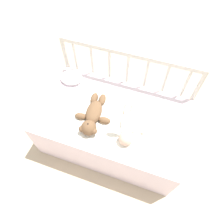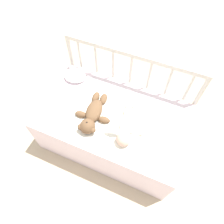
# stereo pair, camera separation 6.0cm
# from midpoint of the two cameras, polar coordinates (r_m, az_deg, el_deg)

# --- Properties ---
(ground_plane) EXTENTS (12.00, 12.00, 0.00)m
(ground_plane) POSITION_cam_midpoint_polar(r_m,az_deg,el_deg) (1.98, 1.05, -7.58)
(ground_plane) COLOR #C6B293
(crib_mattress) EXTENTS (1.20, 0.71, 0.44)m
(crib_mattress) POSITION_cam_midpoint_polar(r_m,az_deg,el_deg) (1.79, 1.16, -4.55)
(crib_mattress) COLOR silver
(crib_mattress) RESTS_ON ground_plane
(crib_rail) EXTENTS (1.20, 0.04, 0.76)m
(crib_rail) POSITION_cam_midpoint_polar(r_m,az_deg,el_deg) (1.74, 6.26, 10.81)
(crib_rail) COLOR beige
(crib_rail) RESTS_ON ground_plane
(blanket) EXTENTS (0.76, 0.49, 0.01)m
(blanket) POSITION_cam_midpoint_polar(r_m,az_deg,el_deg) (1.57, 0.56, -2.18)
(blanket) COLOR white
(blanket) RESTS_ON crib_mattress
(teddy_bear) EXTENTS (0.29, 0.41, 0.12)m
(teddy_bear) POSITION_cam_midpoint_polar(r_m,az_deg,el_deg) (1.55, -4.49, -0.84)
(teddy_bear) COLOR brown
(teddy_bear) RESTS_ON crib_mattress
(baby) EXTENTS (0.27, 0.38, 0.11)m
(baby) POSITION_cam_midpoint_polar(r_m,az_deg,el_deg) (1.50, 5.22, -4.50)
(baby) COLOR white
(baby) RESTS_ON crib_mattress
(small_pillow) EXTENTS (0.20, 0.17, 0.06)m
(small_pillow) POSITION_cam_midpoint_polar(r_m,az_deg,el_deg) (1.84, -9.65, 10.20)
(small_pillow) COLOR white
(small_pillow) RESTS_ON crib_mattress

